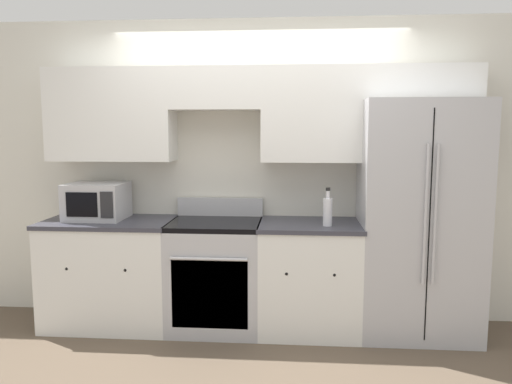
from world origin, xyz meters
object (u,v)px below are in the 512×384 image
refrigerator (417,218)px  microwave (97,201)px  bottle (328,211)px  oven_range (216,274)px

refrigerator → microwave: refrigerator is taller
refrigerator → microwave: 2.67m
bottle → microwave: bearing=175.5°
refrigerator → bottle: bearing=-166.9°
refrigerator → microwave: size_ratio=4.03×
bottle → refrigerator: bearing=13.1°
refrigerator → bottle: refrigerator is taller
oven_range → bottle: (0.91, -0.11, 0.57)m
oven_range → microwave: (-1.02, 0.05, 0.60)m
microwave → bottle: size_ratio=1.55×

